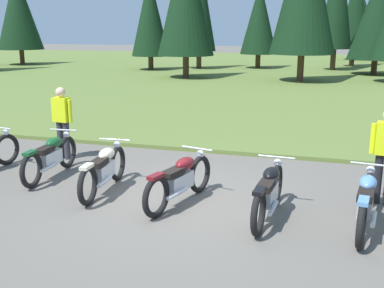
# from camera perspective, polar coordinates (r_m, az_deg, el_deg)

# --- Properties ---
(ground_plane) EXTENTS (140.00, 140.00, 0.00)m
(ground_plane) POSITION_cam_1_polar(r_m,az_deg,el_deg) (8.39, -1.19, -6.93)
(ground_plane) COLOR #605B54
(grass_moorland) EXTENTS (80.00, 44.00, 0.10)m
(grass_moorland) POSITION_cam_1_polar(r_m,az_deg,el_deg) (32.97, 12.56, 8.48)
(grass_moorland) COLOR #5B7033
(grass_moorland) RESTS_ON ground
(forest_treeline) EXTENTS (44.10, 23.06, 8.99)m
(forest_treeline) POSITION_cam_1_polar(r_m,az_deg,el_deg) (34.26, 10.93, 16.04)
(forest_treeline) COLOR #47331E
(forest_treeline) RESTS_ON ground
(motorcycle_british_green) EXTENTS (0.62, 2.10, 0.88)m
(motorcycle_british_green) POSITION_cam_1_polar(r_m,az_deg,el_deg) (10.02, -16.70, -1.41)
(motorcycle_british_green) COLOR black
(motorcycle_british_green) RESTS_ON ground
(motorcycle_cream) EXTENTS (0.62, 2.10, 0.88)m
(motorcycle_cream) POSITION_cam_1_polar(r_m,az_deg,el_deg) (8.89, -10.59, -2.97)
(motorcycle_cream) COLOR black
(motorcycle_cream) RESTS_ON ground
(motorcycle_maroon) EXTENTS (0.76, 2.06, 0.88)m
(motorcycle_maroon) POSITION_cam_1_polar(r_m,az_deg,el_deg) (8.15, -1.46, -4.30)
(motorcycle_maroon) COLOR black
(motorcycle_maroon) RESTS_ON ground
(motorcycle_black) EXTENTS (0.62, 2.10, 0.88)m
(motorcycle_black) POSITION_cam_1_polar(r_m,az_deg,el_deg) (7.65, 9.25, -5.72)
(motorcycle_black) COLOR black
(motorcycle_black) RESTS_ON ground
(motorcycle_sky_blue) EXTENTS (0.62, 2.10, 0.88)m
(motorcycle_sky_blue) POSITION_cam_1_polar(r_m,az_deg,el_deg) (7.62, 20.26, -6.51)
(motorcycle_sky_blue) COLOR black
(motorcycle_sky_blue) RESTS_ON ground
(rider_in_hivis_vest) EXTENTS (0.55, 0.25, 1.67)m
(rider_in_hivis_vest) POSITION_cam_1_polar(r_m,az_deg,el_deg) (11.23, -15.40, 2.97)
(rider_in_hivis_vest) COLOR #2D2D38
(rider_in_hivis_vest) RESTS_ON ground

